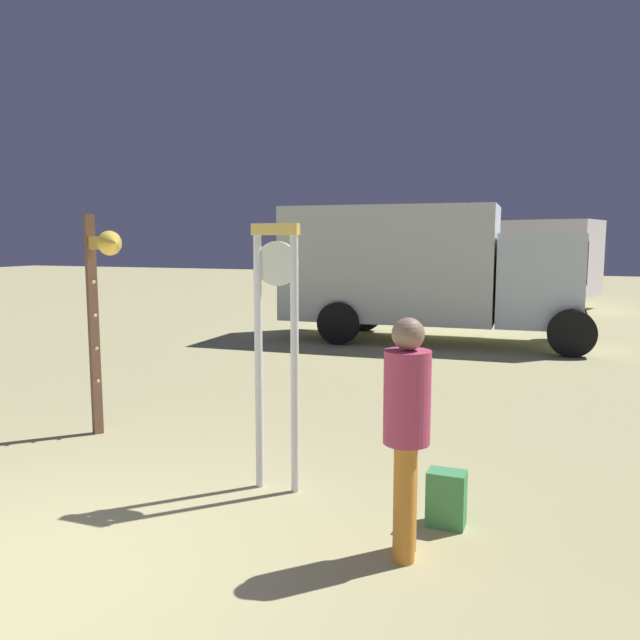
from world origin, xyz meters
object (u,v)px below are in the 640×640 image
(box_truck_near, at_px, (420,268))
(box_truck_far, at_px, (494,259))
(standing_clock, at_px, (276,332))
(person_near_clock, at_px, (407,425))
(arrow_sign, at_px, (100,292))
(backpack, at_px, (446,499))

(box_truck_near, height_order, box_truck_far, box_truck_near)
(standing_clock, distance_m, person_near_clock, 1.63)
(arrow_sign, height_order, backpack, arrow_sign)
(backpack, relative_size, box_truck_near, 0.07)
(person_near_clock, bearing_deg, box_truck_near, 101.70)
(arrow_sign, relative_size, person_near_clock, 1.48)
(backpack, bearing_deg, person_near_clock, -107.84)
(arrow_sign, relative_size, backpack, 5.72)
(box_truck_near, bearing_deg, backpack, -76.43)
(arrow_sign, height_order, person_near_clock, arrow_sign)
(standing_clock, height_order, box_truck_near, box_truck_near)
(backpack, distance_m, box_truck_far, 17.83)
(backpack, relative_size, box_truck_far, 0.06)
(standing_clock, bearing_deg, box_truck_near, 94.19)
(box_truck_near, bearing_deg, arrow_sign, -101.83)
(person_near_clock, distance_m, backpack, 0.95)
(arrow_sign, height_order, box_truck_near, box_truck_near)
(person_near_clock, bearing_deg, backpack, 72.16)
(person_near_clock, xyz_separation_m, box_truck_far, (-1.33, 18.30, 0.61))
(standing_clock, xyz_separation_m, box_truck_far, (0.01, 17.52, 0.14))
(box_truck_near, bearing_deg, person_near_clock, -78.30)
(person_near_clock, relative_size, box_truck_far, 0.22)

